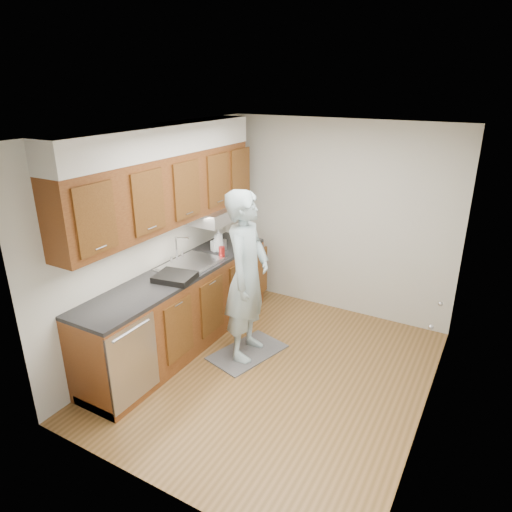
{
  "coord_description": "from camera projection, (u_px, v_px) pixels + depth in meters",
  "views": [
    {
      "loc": [
        1.84,
        -3.65,
        2.92
      ],
      "look_at": [
        -0.37,
        0.25,
        1.18
      ],
      "focal_mm": 32.0,
      "sensor_mm": 36.0,
      "label": 1
    }
  ],
  "objects": [
    {
      "name": "wall_left",
      "position": [
        157.0,
        240.0,
        5.1
      ],
      "size": [
        0.02,
        3.5,
        2.5
      ],
      "primitive_type": "cube",
      "color": "beige",
      "rests_on": "floor"
    },
    {
      "name": "soap_bottle_a",
      "position": [
        219.0,
        240.0,
        5.59
      ],
      "size": [
        0.13,
        0.13,
        0.3
      ],
      "primitive_type": "imported",
      "rotation": [
        0.0,
        0.0,
        0.14
      ],
      "color": "silver",
      "rests_on": "counter"
    },
    {
      "name": "person",
      "position": [
        247.0,
        265.0,
        4.83
      ],
      "size": [
        0.62,
        0.82,
        2.14
      ],
      "primitive_type": "imported",
      "rotation": [
        0.0,
        0.0,
        1.73
      ],
      "color": "#96AFB7",
      "rests_on": "floor_mat"
    },
    {
      "name": "floor",
      "position": [
        274.0,
        373.0,
        4.87
      ],
      "size": [
        3.5,
        3.5,
        0.0
      ],
      "primitive_type": "plane",
      "color": "brown",
      "rests_on": "ground"
    },
    {
      "name": "closet_door",
      "position": [
        440.0,
        308.0,
        4.06
      ],
      "size": [
        0.02,
        1.22,
        2.05
      ],
      "primitive_type": "cube",
      "color": "silver",
      "rests_on": "wall_right"
    },
    {
      "name": "wall_back",
      "position": [
        339.0,
        220.0,
        5.84
      ],
      "size": [
        3.0,
        0.02,
        2.5
      ],
      "primitive_type": "cube",
      "color": "beige",
      "rests_on": "floor"
    },
    {
      "name": "ceiling",
      "position": [
        279.0,
        132.0,
        3.96
      ],
      "size": [
        3.5,
        3.5,
        0.0
      ],
      "primitive_type": "plane",
      "rotation": [
        3.14,
        0.0,
        0.0
      ],
      "color": "white",
      "rests_on": "wall_left"
    },
    {
      "name": "counter",
      "position": [
        182.0,
        306.0,
        5.24
      ],
      "size": [
        0.64,
        2.8,
        1.3
      ],
      "color": "brown",
      "rests_on": "floor"
    },
    {
      "name": "dish_rack",
      "position": [
        175.0,
        277.0,
        4.82
      ],
      "size": [
        0.45,
        0.4,
        0.06
      ],
      "primitive_type": "cube",
      "rotation": [
        0.0,
        0.0,
        0.17
      ],
      "color": "black",
      "rests_on": "counter"
    },
    {
      "name": "soap_bottle_b",
      "position": [
        215.0,
        244.0,
        5.62
      ],
      "size": [
        0.12,
        0.12,
        0.19
      ],
      "primitive_type": "imported",
      "rotation": [
        0.0,
        0.0,
        -0.45
      ],
      "color": "silver",
      "rests_on": "counter"
    },
    {
      "name": "upper_cabinets",
      "position": [
        167.0,
        178.0,
        4.81
      ],
      "size": [
        0.47,
        2.8,
        1.21
      ],
      "color": "brown",
      "rests_on": "wall_left"
    },
    {
      "name": "soda_can",
      "position": [
        222.0,
        252.0,
        5.43
      ],
      "size": [
        0.08,
        0.08,
        0.13
      ],
      "primitive_type": "cylinder",
      "rotation": [
        0.0,
        0.0,
        -0.16
      ],
      "color": "red",
      "rests_on": "counter"
    },
    {
      "name": "wall_right",
      "position": [
        439.0,
        299.0,
        3.73
      ],
      "size": [
        0.02,
        3.5,
        2.5
      ],
      "primitive_type": "cube",
      "color": "beige",
      "rests_on": "floor"
    },
    {
      "name": "floor_mat",
      "position": [
        247.0,
        352.0,
        5.22
      ],
      "size": [
        0.72,
        0.96,
        0.02
      ],
      "primitive_type": "cube",
      "rotation": [
        0.0,
        0.0,
        -0.27
      ],
      "color": "slate",
      "rests_on": "floor"
    },
    {
      "name": "steel_can",
      "position": [
        224.0,
        245.0,
        5.68
      ],
      "size": [
        0.09,
        0.09,
        0.12
      ],
      "primitive_type": "cylinder",
      "rotation": [
        0.0,
        0.0,
        -0.38
      ],
      "color": "#A5A5AA",
      "rests_on": "counter"
    }
  ]
}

